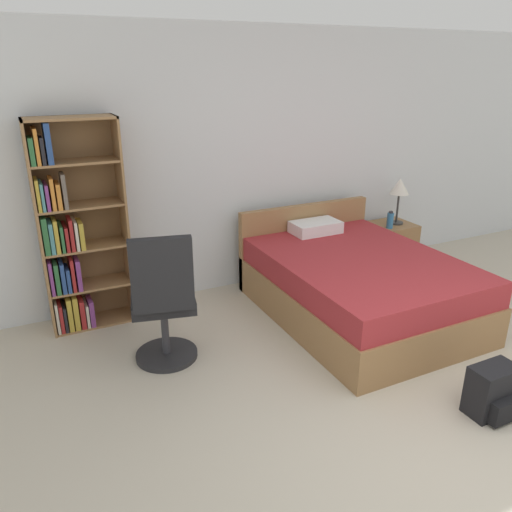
% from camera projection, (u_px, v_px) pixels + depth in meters
% --- Properties ---
extents(ground_plane, '(14.00, 14.00, 0.00)m').
position_uv_depth(ground_plane, '(507.00, 478.00, 2.87)').
color(ground_plane, '#BCB29E').
extents(wall_back, '(9.00, 0.06, 2.60)m').
position_uv_depth(wall_back, '(259.00, 162.00, 5.12)').
color(wall_back, silver).
rests_on(wall_back, ground_plane).
extents(bookshelf, '(0.73, 0.32, 1.84)m').
position_uv_depth(bookshelf, '(73.00, 236.00, 4.28)').
color(bookshelf, olive).
rests_on(bookshelf, ground_plane).
extents(bed, '(1.53, 2.05, 0.85)m').
position_uv_depth(bed, '(355.00, 283.00, 4.69)').
color(bed, olive).
rests_on(bed, ground_plane).
extents(office_chair, '(0.58, 0.65, 1.12)m').
position_uv_depth(office_chair, '(163.00, 303.00, 3.79)').
color(office_chair, '#232326').
rests_on(office_chair, ground_plane).
extents(nightstand, '(0.51, 0.48, 0.50)m').
position_uv_depth(nightstand, '(389.00, 244.00, 5.88)').
color(nightstand, olive).
rests_on(nightstand, ground_plane).
extents(table_lamp, '(0.22, 0.22, 0.53)m').
position_uv_depth(table_lamp, '(400.00, 189.00, 5.66)').
color(table_lamp, '#333333').
rests_on(table_lamp, nightstand).
extents(water_bottle, '(0.07, 0.07, 0.20)m').
position_uv_depth(water_bottle, '(390.00, 220.00, 5.62)').
color(water_bottle, teal).
rests_on(water_bottle, nightstand).
extents(backpack_black, '(0.33, 0.26, 0.35)m').
position_uv_depth(backpack_black, '(493.00, 392.00, 3.36)').
color(backpack_black, black).
rests_on(backpack_black, ground_plane).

